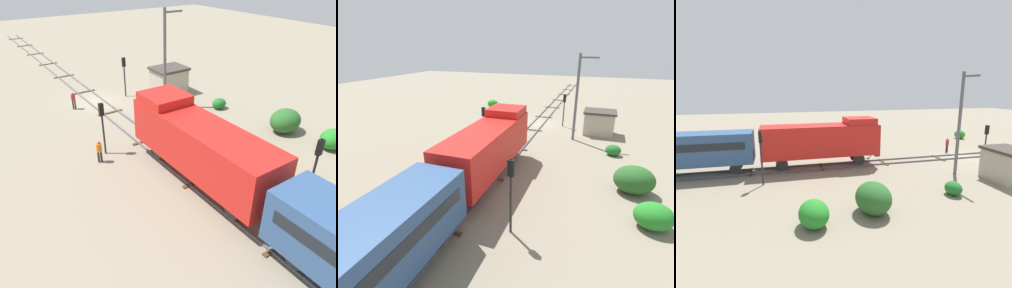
{
  "view_description": "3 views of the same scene",
  "coord_description": "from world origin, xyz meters",
  "views": [
    {
      "loc": [
        11.15,
        29.26,
        12.4
      ],
      "look_at": [
        0.35,
        13.3,
        1.51
      ],
      "focal_mm": 35.0,
      "sensor_mm": 36.0,
      "label": 1
    },
    {
      "loc": [
        -7.44,
        32.73,
        9.68
      ],
      "look_at": [
        0.19,
        11.94,
        1.29
      ],
      "focal_mm": 28.0,
      "sensor_mm": 36.0,
      "label": 2
    },
    {
      "loc": [
        -24.37,
        20.16,
        7.66
      ],
      "look_at": [
        -0.52,
        14.08,
        2.31
      ],
      "focal_mm": 28.0,
      "sensor_mm": 36.0,
      "label": 3
    }
  ],
  "objects": [
    {
      "name": "ground_plane",
      "position": [
        0.0,
        0.0,
        0.0
      ],
      "size": [
        116.96,
        116.96,
        0.0
      ],
      "primitive_type": "plane",
      "color": "gray"
    },
    {
      "name": "railway_track",
      "position": [
        0.0,
        0.0,
        0.07
      ],
      "size": [
        2.4,
        77.97,
        0.16
      ],
      "color": "#595960",
      "rests_on": "ground"
    },
    {
      "name": "locomotive",
      "position": [
        0.0,
        16.05,
        2.77
      ],
      "size": [
        2.9,
        11.6,
        4.6
      ],
      "color": "red",
      "rests_on": "railway_track"
    },
    {
      "name": "traffic_signal_near",
      "position": [
        -3.2,
        0.23,
        2.8
      ],
      "size": [
        0.32,
        0.34,
        4.01
      ],
      "color": "#262628",
      "rests_on": "ground"
    },
    {
      "name": "traffic_signal_mid",
      "position": [
        3.4,
        9.65,
        2.74
      ],
      "size": [
        0.32,
        0.34,
        3.93
      ],
      "color": "#262628",
      "rests_on": "ground"
    },
    {
      "name": "traffic_signal_far",
      "position": [
        -3.6,
        21.53,
        3.03
      ],
      "size": [
        0.32,
        0.34,
        4.36
      ],
      "color": "#262628",
      "rests_on": "ground"
    },
    {
      "name": "worker_near_track",
      "position": [
        2.4,
        0.5,
        1.0
      ],
      "size": [
        0.38,
        0.38,
        1.7
      ],
      "rotation": [
        0.0,
        0.0,
        2.43
      ],
      "color": "#262B38",
      "rests_on": "ground"
    },
    {
      "name": "worker_by_signal",
      "position": [
        4.2,
        10.53,
        1.0
      ],
      "size": [
        0.38,
        0.38,
        1.7
      ],
      "rotation": [
        0.0,
        0.0,
        2.83
      ],
      "color": "#262B38",
      "rests_on": "ground"
    },
    {
      "name": "catenary_mast",
      "position": [
        -5.06,
        4.9,
        4.73
      ],
      "size": [
        1.94,
        0.28,
        8.95
      ],
      "color": "#595960",
      "rests_on": "ground"
    },
    {
      "name": "relay_hut",
      "position": [
        -7.5,
        1.89,
        1.39
      ],
      "size": [
        3.5,
        2.9,
        2.74
      ],
      "color": "#B2A893",
      "rests_on": "ground"
    },
    {
      "name": "bush_near",
      "position": [
        9.33,
        -6.62,
        0.63
      ],
      "size": [
        1.74,
        1.42,
        1.26
      ],
      "primitive_type": "ellipsoid",
      "color": "#288626",
      "rests_on": "ground"
    },
    {
      "name": "bush_mid",
      "position": [
        -10.96,
        18.48,
        0.77
      ],
      "size": [
        2.11,
        1.73,
        1.53
      ],
      "primitive_type": "ellipsoid",
      "color": "#248026",
      "rests_on": "ground"
    },
    {
      "name": "bush_far",
      "position": [
        -9.04,
        8.08,
        0.5
      ],
      "size": [
        1.38,
        1.13,
        1.0
      ],
      "primitive_type": "ellipsoid",
      "color": "#1F6B26",
      "rests_on": "ground"
    },
    {
      "name": "bush_back",
      "position": [
        -10.23,
        14.69,
        0.98
      ],
      "size": [
        2.7,
        2.21,
        1.97
      ],
      "primitive_type": "ellipsoid",
      "color": "#285E26",
      "rests_on": "ground"
    }
  ]
}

